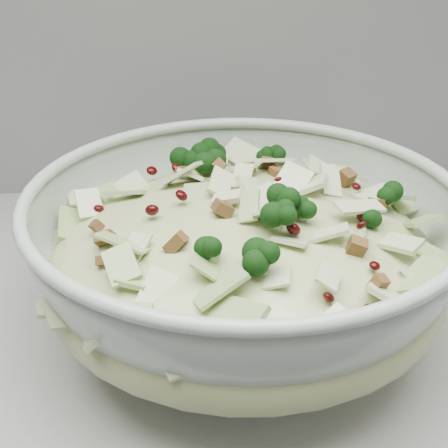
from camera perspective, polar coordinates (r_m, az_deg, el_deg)
The scene contains 2 objects.
mixing_bowl at distance 0.60m, azimuth 1.83°, elevation -3.54°, with size 0.49×0.49×0.16m.
salad at distance 0.59m, azimuth 1.87°, elevation -1.34°, with size 0.43×0.43×0.16m.
Camera 1 is at (-0.42, 1.09, 1.30)m, focal length 50.00 mm.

